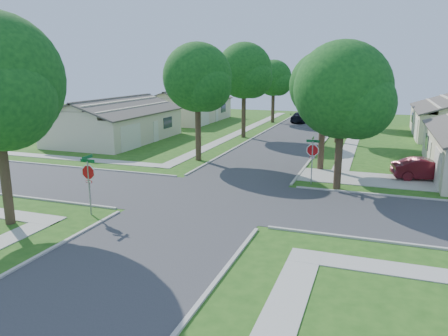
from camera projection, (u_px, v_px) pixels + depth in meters
name	position (u px, v px, depth m)	size (l,w,h in m)	color
ground	(214.00, 198.00, 24.38)	(100.00, 100.00, 0.00)	#235015
road_ns	(214.00, 198.00, 24.38)	(7.00, 100.00, 0.02)	#333335
sidewalk_ne	(355.00, 135.00, 46.26)	(1.20, 40.00, 0.04)	#9E9B91
sidewalk_nw	(244.00, 130.00, 50.23)	(1.20, 40.00, 0.04)	#9E9B91
driveway	(366.00, 179.00, 28.32)	(8.80, 3.60, 0.05)	#9E9B91
stop_sign_sw	(88.00, 175.00, 21.13)	(1.05, 0.80, 2.98)	gray
stop_sign_ne	(312.00, 152.00, 26.70)	(1.05, 0.80, 2.98)	gray
tree_e_near	(325.00, 89.00, 29.82)	(4.97, 4.80, 8.28)	#38281C
tree_e_mid	(341.00, 76.00, 40.69)	(5.59, 5.40, 9.21)	#38281C
tree_e_far	(350.00, 76.00, 52.69)	(5.17, 5.00, 8.72)	#38281C
tree_w_near	(198.00, 81.00, 32.77)	(5.38, 5.20, 8.97)	#38281C
tree_w_mid	(245.00, 73.00, 43.70)	(5.80, 5.60, 9.56)	#38281C
tree_w_far	(274.00, 80.00, 55.86)	(4.76, 4.60, 8.04)	#38281C
tree_ne_corner	(343.00, 94.00, 24.90)	(5.80, 5.60, 8.66)	#38281C
house_nw_near	(116.00, 125.00, 43.00)	(8.42, 13.60, 4.23)	beige
house_nw_far	(187.00, 110.00, 58.61)	(8.42, 13.60, 4.23)	beige
car_driveway	(426.00, 169.00, 28.10)	(1.46, 4.19, 1.38)	#4D0F17
car_curb_east	(331.00, 123.00, 50.18)	(1.88, 4.68, 1.59)	black
car_curb_west	(301.00, 117.00, 57.15)	(1.91, 4.70, 1.36)	black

